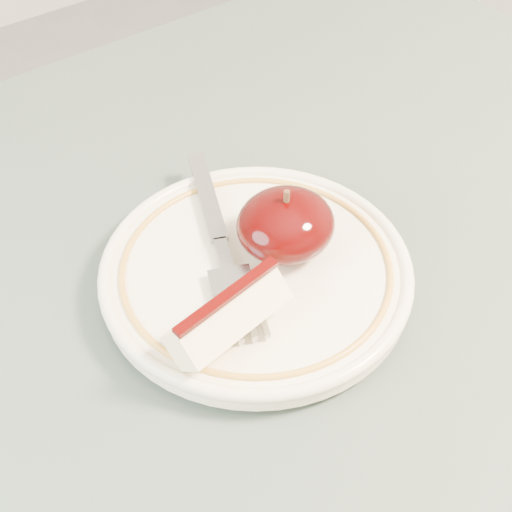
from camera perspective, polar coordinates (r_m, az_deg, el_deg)
table at (r=0.49m, az=6.73°, el=-17.88°), size 0.90×0.90×0.75m
plate at (r=0.46m, az=0.00°, el=-1.21°), size 0.20×0.20×0.02m
apple_half at (r=0.46m, az=2.38°, el=2.53°), size 0.07×0.06×0.05m
apple_wedge at (r=0.41m, az=-2.22°, el=-4.79°), size 0.08×0.04×0.04m
fork at (r=0.47m, az=-2.88°, el=1.16°), size 0.09×0.17×0.00m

